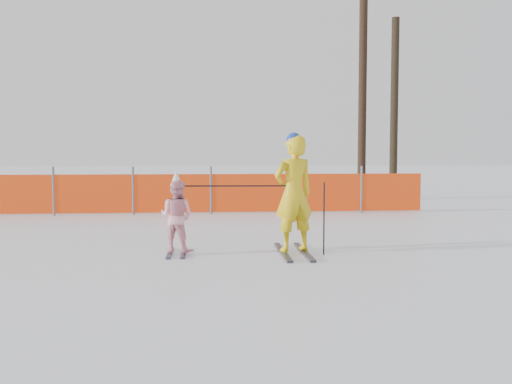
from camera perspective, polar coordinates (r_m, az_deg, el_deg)
ground at (r=8.46m, az=0.29°, el=-7.01°), size 120.00×120.00×0.00m
adult at (r=9.08m, az=3.79°, el=-0.14°), size 0.78×1.65×1.93m
child at (r=9.12m, az=-7.95°, el=-2.37°), size 0.68×0.97×1.33m
ski_poles at (r=8.98m, az=1.61°, el=-0.76°), size 2.20×0.32×1.15m
safety_fence at (r=15.05m, az=-13.15°, el=-0.14°), size 15.65×0.06×1.25m
tree_trunks at (r=19.98m, az=11.86°, el=9.15°), size 1.22×0.78×7.44m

